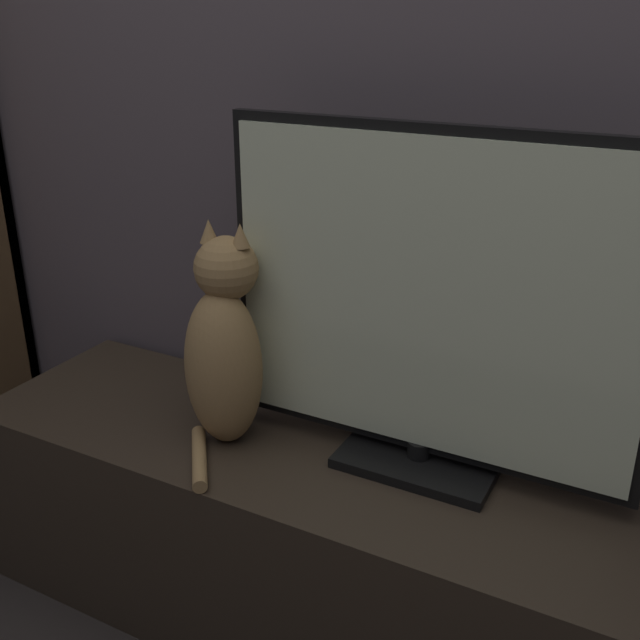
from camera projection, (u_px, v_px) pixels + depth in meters
The scene contains 3 objects.
tv_stand at pixel (330, 547), 1.55m from camera, with size 1.56×0.44×0.44m.
tv at pixel (428, 311), 1.32m from camera, with size 0.79×0.18×0.64m.
cat at pixel (225, 349), 1.46m from camera, with size 0.16×0.28×0.45m.
Camera 1 is at (0.57, -0.16, 1.26)m, focal length 42.00 mm.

